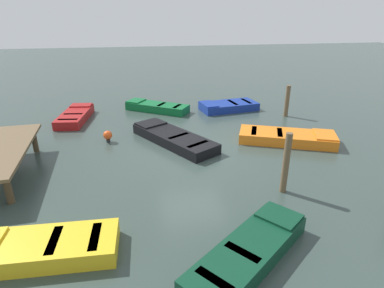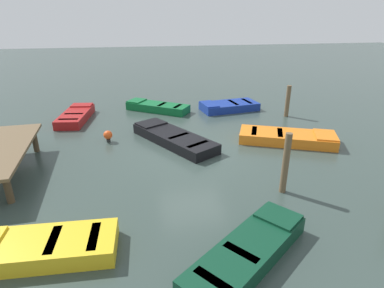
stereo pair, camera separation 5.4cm
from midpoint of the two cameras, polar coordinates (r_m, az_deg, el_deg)
name	(u,v)px [view 2 (the right image)]	position (r m, az deg, el deg)	size (l,w,h in m)	color
ground_plane	(192,153)	(12.04, 0.13, -1.54)	(80.00, 80.00, 0.00)	#33423D
dock_segment	(3,152)	(11.73, -30.65, -1.18)	(4.62, 1.84, 0.95)	brown
rowboat_dark_green	(248,252)	(7.24, 10.21, -18.43)	(2.96, 3.33, 0.46)	#0C3823
rowboat_orange	(288,137)	(13.49, 16.83, 1.17)	(2.70, 3.99, 0.46)	orange
rowboat_yellow	(42,247)	(7.92, -25.09, -16.38)	(1.34, 3.15, 0.46)	gold
rowboat_black	(173,138)	(12.90, -3.25, 1.16)	(4.17, 3.21, 0.46)	black
rowboat_red	(76,116)	(16.62, -19.97, 4.78)	(3.17, 1.52, 0.46)	maroon
rowboat_blue	(229,106)	(17.40, 6.69, 6.76)	(1.89, 3.18, 0.46)	navy
rowboat_green	(157,107)	(17.21, -6.14, 6.61)	(2.73, 3.38, 0.46)	#0F602D
mooring_piling_near_right	(288,101)	(16.74, 16.82, 7.34)	(0.22, 0.22, 1.58)	brown
mooring_piling_far_right	(286,163)	(9.49, 16.54, -3.36)	(0.19, 0.19, 1.84)	brown
marker_buoy	(108,135)	(13.36, -14.68, 1.51)	(0.36, 0.36, 0.48)	#262626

